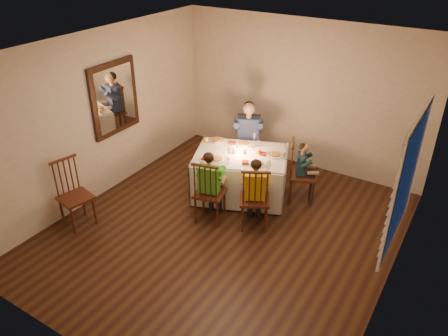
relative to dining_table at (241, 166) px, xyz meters
The scene contains 26 objects.
ground 1.14m from the dining_table, 72.87° to the right, with size 5.00×5.00×0.00m, color black.
wall_left 2.31m from the dining_table, 153.67° to the right, with size 0.02×5.00×2.60m, color beige.
wall_right 2.83m from the dining_table, 20.77° to the right, with size 0.02×5.00×2.60m, color beige.
wall_back 1.74m from the dining_table, 79.01° to the left, with size 4.50×0.02×2.60m, color beige.
ceiling 2.30m from the dining_table, 72.87° to the right, with size 5.00×5.00×0.00m, color white.
dining_table is the anchor object (origin of this frame).
chair_adult 0.97m from the dining_table, 110.87° to the left, with size 0.42×0.40×1.02m, color #3B1810, non-canonical shape.
chair_near_left 0.98m from the dining_table, 92.88° to the right, with size 0.42×0.40×1.02m, color #3B1810, non-canonical shape.
chair_near_right 1.02m from the dining_table, 46.52° to the right, with size 0.42×0.40×1.02m, color #3B1810, non-canonical shape.
chair_end 1.11m from the dining_table, 23.01° to the left, with size 0.42×0.40×1.02m, color #3B1810, non-canonical shape.
chair_extra 2.58m from the dining_table, 129.37° to the right, with size 0.43×0.41×1.04m, color #3B1810, non-canonical shape.
adult 0.97m from the dining_table, 110.87° to the left, with size 0.49×0.44×1.30m, color navy, non-canonical shape.
child_green 0.98m from the dining_table, 92.88° to the right, with size 0.39×0.36×1.13m, color green, non-canonical shape.
child_yellow 1.02m from the dining_table, 46.52° to the right, with size 0.38×0.35×1.11m, color gold, non-canonical shape.
child_teal 1.11m from the dining_table, 23.01° to the left, with size 0.31×0.29×1.00m, color #1A3641, non-canonical shape.
setting_adult 0.40m from the dining_table, 112.99° to the left, with size 0.26×0.26×0.02m, color white.
setting_green 0.49m from the dining_table, 118.39° to the right, with size 0.26×0.26×0.02m, color white.
setting_yellow 0.47m from the dining_table, 23.79° to the right, with size 0.26×0.26×0.02m, color white.
setting_teal 0.57m from the dining_table, 24.63° to the left, with size 0.26×0.26×0.02m, color white.
candle_left 0.29m from the dining_table, 158.25° to the right, with size 0.06×0.06×0.10m, color white.
candle_right 0.27m from the dining_table, 21.75° to the left, with size 0.06×0.06×0.10m, color white.
squash 0.74m from the dining_table, behind, with size 0.09×0.09×0.09m, color gold.
orange_fruit 0.37m from the dining_table, 32.27° to the left, with size 0.08×0.08×0.08m, color orange.
serving_bowl 0.60m from the dining_table, 165.42° to the left, with size 0.21×0.21×0.05m, color white.
wall_mirror 2.25m from the dining_table, 160.86° to the right, with size 0.06×0.95×1.15m.
window_blinds 2.82m from the dining_table, 19.08° to the right, with size 0.07×1.34×1.54m.
Camera 1 is at (2.68, -4.31, 3.88)m, focal length 35.00 mm.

